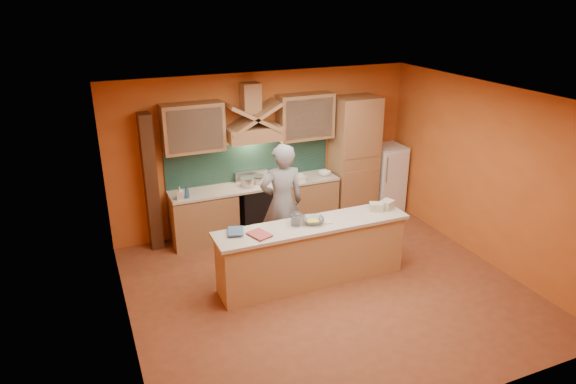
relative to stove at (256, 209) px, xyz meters
name	(u,v)px	position (x,y,z in m)	size (l,w,h in m)	color
floor	(327,289)	(0.30, -2.20, -0.45)	(5.50, 5.00, 0.01)	brown
ceiling	(333,99)	(0.30, -2.20, 2.35)	(5.50, 5.00, 0.01)	white
wall_back	(265,151)	(0.30, 0.30, 0.95)	(5.50, 0.02, 2.80)	#C66226
wall_front	(451,295)	(0.30, -4.70, 0.95)	(5.50, 0.02, 2.80)	#C66226
wall_left	(120,236)	(-2.45, -2.20, 0.95)	(0.02, 5.00, 2.80)	#C66226
wall_right	(487,174)	(3.05, -2.20, 0.95)	(0.02, 5.00, 2.80)	#C66226
base_cabinet_left	(204,219)	(-0.95, 0.00, -0.02)	(1.10, 0.60, 0.86)	#A6764B
base_cabinet_right	(305,202)	(0.95, 0.00, -0.02)	(1.10, 0.60, 0.86)	#A6764B
counter_top	(256,185)	(0.00, 0.00, 0.45)	(3.00, 0.62, 0.04)	beige
stove	(256,209)	(0.00, 0.00, 0.00)	(0.60, 0.58, 0.90)	black
backsplash	(250,161)	(0.00, 0.28, 0.80)	(3.00, 0.03, 0.70)	#19372F
range_hood	(253,133)	(0.00, 0.05, 1.37)	(0.92, 0.50, 0.24)	#A6764B
hood_chimney	(250,98)	(0.00, 0.15, 1.95)	(0.30, 0.30, 0.50)	#A6764B
upper_cabinet_left	(193,128)	(-1.00, 0.12, 1.55)	(1.00, 0.35, 0.80)	#A6764B
upper_cabinet_right	(305,116)	(1.00, 0.12, 1.55)	(1.00, 0.35, 0.80)	#A6764B
pantry_column	(354,158)	(1.95, 0.00, 0.70)	(0.80, 0.60, 2.30)	#A6764B
fridge	(386,178)	(2.70, 0.00, 0.20)	(0.58, 0.60, 1.30)	white
trim_column_left	(151,183)	(-1.75, 0.15, 0.70)	(0.20, 0.30, 2.30)	#472816
island_body	(312,255)	(0.20, -1.90, -0.01)	(2.80, 0.55, 0.88)	tan
island_top	(313,225)	(0.20, -1.90, 0.47)	(2.90, 0.62, 0.05)	beige
person	(282,203)	(0.06, -1.07, 0.52)	(0.70, 0.46, 1.93)	gray
pot_large	(248,183)	(-0.15, -0.03, 0.53)	(0.23, 0.23, 0.16)	silver
pot_small	(258,181)	(0.06, 0.02, 0.52)	(0.20, 0.20, 0.14)	silver
soap_bottle_a	(180,193)	(-1.35, -0.19, 0.58)	(0.10, 0.10, 0.21)	white
soap_bottle_b	(187,192)	(-1.23, -0.17, 0.58)	(0.08, 0.08, 0.21)	#305A84
bowl_back	(325,173)	(1.32, -0.06, 0.51)	(0.23, 0.23, 0.07)	white
dish_rack	(296,178)	(0.72, -0.14, 0.52)	(0.29, 0.23, 0.10)	white
book_lower	(253,237)	(-0.75, -2.00, 0.51)	(0.24, 0.32, 0.03)	#B54540
book_upper	(228,232)	(-1.02, -1.74, 0.53)	(0.22, 0.29, 0.02)	#3E5F89
jar_large	(296,218)	(-0.01, -1.78, 0.57)	(0.15, 0.15, 0.15)	silver
jar_small	(296,221)	(-0.06, -1.87, 0.57)	(0.13, 0.13, 0.14)	silver
kitchen_scale	(300,221)	(0.04, -1.82, 0.54)	(0.11, 0.11, 0.09)	silver
mixing_bowl	(313,220)	(0.21, -1.88, 0.53)	(0.32, 0.32, 0.08)	white
cloth	(324,222)	(0.38, -1.92, 0.50)	(0.22, 0.16, 0.01)	beige
grocery_bag_a	(387,205)	(1.48, -1.85, 0.56)	(0.20, 0.16, 0.13)	beige
grocery_bag_b	(376,207)	(1.29, -1.85, 0.56)	(0.20, 0.15, 0.12)	beige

